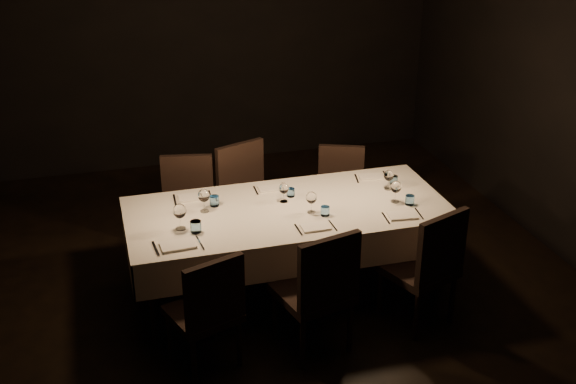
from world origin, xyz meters
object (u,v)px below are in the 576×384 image
object	(u,v)px
chair_far_left	(188,204)
chair_far_center	(248,194)
chair_near_right	(428,263)
chair_near_center	(319,288)
chair_far_right	(340,189)
chair_near_left	(208,307)
dining_table	(288,217)

from	to	relation	value
chair_far_left	chair_far_center	bearing A→B (deg)	11.60
chair_near_right	chair_near_center	bearing A→B (deg)	-14.19
chair_near_center	chair_far_right	bearing A→B (deg)	-128.29
chair_far_left	chair_far_right	world-z (taller)	chair_far_left
chair_near_left	chair_near_right	world-z (taller)	chair_near_right
dining_table	chair_near_center	bearing A→B (deg)	-90.70
dining_table	chair_far_center	bearing A→B (deg)	100.36
chair_near_left	chair_far_right	xyz separation A→B (m)	(1.51, 1.60, -0.02)
chair_near_left	chair_far_left	world-z (taller)	chair_far_left
dining_table	chair_far_right	distance (m)	1.09
chair_near_right	chair_far_right	xyz separation A→B (m)	(-0.14, 1.52, -0.05)
chair_near_left	chair_near_right	bearing A→B (deg)	163.35
chair_near_right	chair_near_left	bearing A→B (deg)	-18.33
chair_near_left	chair_near_center	size ratio (longest dim) A/B	0.92
chair_near_left	chair_far_right	size ratio (longest dim) A/B	1.04
chair_far_center	chair_near_center	bearing A→B (deg)	-105.75
dining_table	chair_near_right	xyz separation A→B (m)	(0.86, -0.73, -0.15)
chair_near_right	chair_far_center	size ratio (longest dim) A/B	0.99
dining_table	chair_far_left	distance (m)	1.06
chair_far_center	chair_far_right	size ratio (longest dim) A/B	1.13
chair_near_left	chair_near_right	size ratio (longest dim) A/B	0.93
dining_table	chair_near_left	distance (m)	1.14
chair_near_right	chair_far_left	bearing A→B (deg)	-65.54
chair_near_right	chair_far_right	world-z (taller)	chair_near_right
dining_table	chair_near_left	xyz separation A→B (m)	(-0.79, -0.81, -0.18)
dining_table	chair_far_right	bearing A→B (deg)	47.57
chair_near_right	chair_far_right	distance (m)	1.53
chair_near_center	chair_far_right	world-z (taller)	chair_near_center
chair_near_center	chair_far_center	bearing A→B (deg)	-99.32
chair_near_left	chair_far_left	distance (m)	1.60
chair_near_right	chair_far_center	bearing A→B (deg)	-77.53
chair_far_center	chair_far_right	world-z (taller)	chair_far_center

